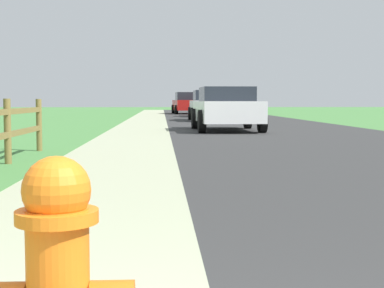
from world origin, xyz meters
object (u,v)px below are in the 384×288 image
at_px(parked_car_silver, 210,105).
at_px(parked_car_beige, 207,104).
at_px(parked_suv_white, 226,108).
at_px(parked_car_red, 188,103).

height_order(parked_car_silver, parked_car_beige, parked_car_beige).
distance_m(parked_suv_white, parked_car_beige, 16.75).
distance_m(parked_car_beige, parked_car_red, 7.48).
height_order(parked_suv_white, parked_car_red, parked_car_red).
xyz_separation_m(parked_suv_white, parked_car_silver, (0.26, 9.43, 0.02)).
bearing_deg(parked_car_beige, parked_car_red, 96.73).
xyz_separation_m(parked_car_beige, parked_car_red, (-0.88, 7.43, 0.02)).
bearing_deg(parked_suv_white, parked_car_red, 90.39).
bearing_deg(parked_car_silver, parked_car_red, 91.64).
bearing_deg(parked_car_red, parked_car_beige, -83.27).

